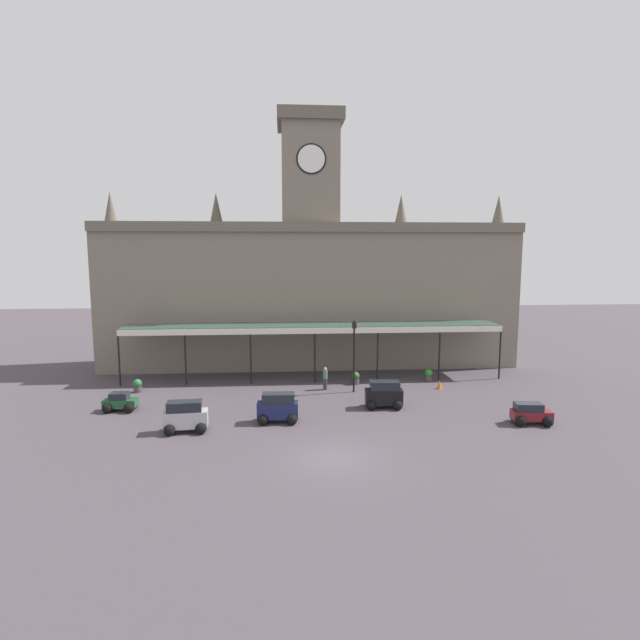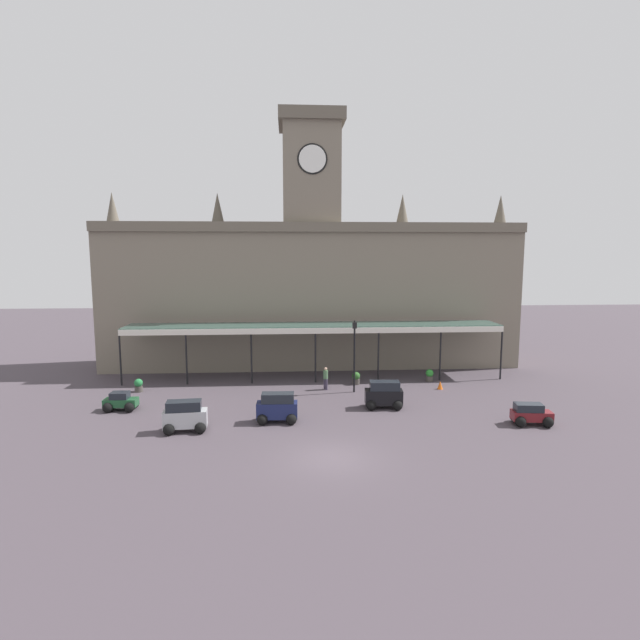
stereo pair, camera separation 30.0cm
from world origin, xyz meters
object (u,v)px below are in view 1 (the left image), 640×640
at_px(car_silver_van, 186,418).
at_px(planter_near_kerb, 429,375).
at_px(car_black_van, 384,396).
at_px(car_green_sedan, 120,403).
at_px(pedestrian_crossing_forecourt, 325,377).
at_px(planter_forecourt_centre, 355,378).
at_px(traffic_cone, 439,385).
at_px(victorian_lamppost, 354,348).
at_px(car_navy_van, 278,409).
at_px(planter_by_canopy, 138,386).
at_px(car_maroon_estate, 531,415).

height_order(car_silver_van, planter_near_kerb, car_silver_van).
height_order(car_black_van, planter_near_kerb, car_black_van).
xyz_separation_m(car_green_sedan, pedestrian_crossing_forecourt, (13.41, 4.07, 0.41)).
distance_m(car_green_sedan, planter_forecourt_centre, 16.73).
height_order(pedestrian_crossing_forecourt, traffic_cone, pedestrian_crossing_forecourt).
bearing_deg(pedestrian_crossing_forecourt, victorian_lamppost, -21.61).
distance_m(car_silver_van, pedestrian_crossing_forecourt, 11.85).
relative_size(car_black_van, planter_near_kerb, 2.57).
distance_m(car_green_sedan, victorian_lamppost, 15.98).
xyz_separation_m(car_navy_van, planter_forecourt_centre, (5.83, 8.30, -0.32)).
relative_size(car_black_van, planter_forecourt_centre, 2.57).
height_order(victorian_lamppost, planter_forecourt_centre, victorian_lamppost).
distance_m(car_navy_van, victorian_lamppost, 8.56).
relative_size(car_navy_van, planter_forecourt_centre, 2.53).
bearing_deg(pedestrian_crossing_forecourt, planter_by_canopy, 178.89).
distance_m(car_silver_van, victorian_lamppost, 13.11).
height_order(victorian_lamppost, planter_by_canopy, victorian_lamppost).
relative_size(car_navy_van, car_silver_van, 0.98).
bearing_deg(car_maroon_estate, car_silver_van, 179.54).
distance_m(traffic_cone, planter_forecourt_centre, 6.26).
bearing_deg(car_black_van, car_navy_van, -161.30).
bearing_deg(victorian_lamppost, planter_by_canopy, 176.12).
bearing_deg(car_black_van, planter_by_canopy, 163.79).
bearing_deg(car_silver_van, victorian_lamppost, 35.21).
xyz_separation_m(car_black_van, planter_near_kerb, (4.86, 6.51, -0.32)).
relative_size(car_silver_van, planter_near_kerb, 2.57).
bearing_deg(car_black_van, victorian_lamppost, 110.12).
bearing_deg(traffic_cone, car_silver_van, -155.31).
distance_m(car_black_van, car_silver_van, 12.47).
bearing_deg(victorian_lamppost, traffic_cone, 3.28).
bearing_deg(car_black_van, traffic_cone, 40.23).
xyz_separation_m(car_silver_van, traffic_cone, (16.97, 7.80, -0.50)).
xyz_separation_m(car_maroon_estate, planter_near_kerb, (-3.11, 10.23, -0.07)).
relative_size(car_green_sedan, planter_near_kerb, 2.16).
bearing_deg(victorian_lamppost, car_maroon_estate, -38.96).
bearing_deg(car_navy_van, planter_by_canopy, 144.49).
xyz_separation_m(car_silver_van, planter_near_kerb, (16.82, 10.07, -0.32)).
relative_size(car_maroon_estate, planter_by_canopy, 2.44).
height_order(car_green_sedan, planter_by_canopy, car_green_sedan).
height_order(victorian_lamppost, traffic_cone, victorian_lamppost).
bearing_deg(planter_near_kerb, car_navy_van, -142.93).
distance_m(victorian_lamppost, planter_forecourt_centre, 3.49).
bearing_deg(car_silver_van, car_maroon_estate, -0.46).
bearing_deg(victorian_lamppost, car_silver_van, -144.79).
distance_m(victorian_lamppost, traffic_cone, 7.08).
height_order(pedestrian_crossing_forecourt, victorian_lamppost, victorian_lamppost).
xyz_separation_m(car_silver_van, victorian_lamppost, (10.53, 7.43, 2.42)).
distance_m(traffic_cone, planter_near_kerb, 2.28).
bearing_deg(traffic_cone, car_green_sedan, -170.54).
bearing_deg(pedestrian_crossing_forecourt, car_maroon_estate, -36.36).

